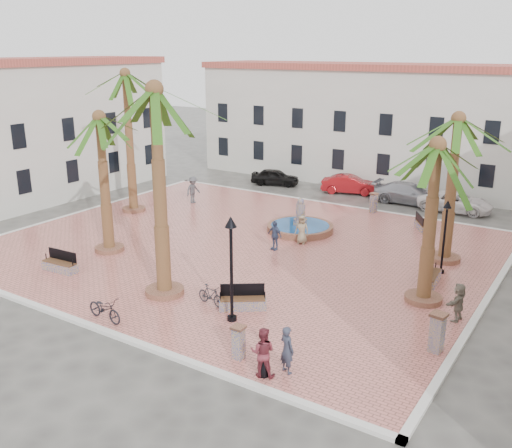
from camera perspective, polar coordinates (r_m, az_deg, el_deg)
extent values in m
plane|color=#56544F|center=(31.71, -1.52, -2.47)|extent=(120.00, 120.00, 0.00)
cube|color=#D07166|center=(31.69, -1.52, -2.34)|extent=(26.00, 22.00, 0.15)
cube|color=silver|center=(40.83, 7.21, 2.03)|extent=(26.30, 0.30, 0.16)
cube|color=silver|center=(24.15, -16.60, -9.61)|extent=(26.30, 0.30, 0.16)
cube|color=silver|center=(27.09, 22.03, -7.17)|extent=(0.30, 22.30, 0.16)
cube|color=silver|center=(40.15, -17.04, 1.14)|extent=(0.30, 22.30, 0.16)
cube|color=silver|center=(48.11, 12.17, 9.47)|extent=(30.00, 7.00, 9.00)
cube|color=#B34C3F|center=(47.73, 12.54, 15.12)|extent=(30.40, 7.40, 0.50)
cube|color=black|center=(51.63, -3.27, 7.75)|extent=(1.00, 0.12, 1.60)
cube|color=black|center=(49.54, 0.28, 7.37)|extent=(1.00, 0.12, 1.60)
cube|color=black|center=(47.66, 4.11, 6.93)|extent=(1.00, 0.12, 1.60)
cube|color=black|center=(46.01, 8.22, 6.43)|extent=(1.00, 0.12, 1.60)
cube|color=black|center=(44.61, 12.61, 5.85)|extent=(1.00, 0.12, 1.60)
cube|color=black|center=(43.49, 17.25, 5.20)|extent=(1.00, 0.12, 1.60)
cube|color=black|center=(42.68, 22.08, 4.49)|extent=(1.00, 0.12, 1.60)
cube|color=black|center=(51.22, -3.32, 11.06)|extent=(1.00, 0.12, 1.60)
cube|color=black|center=(49.12, 0.28, 10.82)|extent=(1.00, 0.12, 1.60)
cube|color=black|center=(47.22, 4.19, 10.52)|extent=(1.00, 0.12, 1.60)
cube|color=black|center=(45.55, 8.39, 10.13)|extent=(1.00, 0.12, 1.60)
cube|color=black|center=(44.14, 12.87, 9.67)|extent=(1.00, 0.12, 1.60)
cube|color=black|center=(43.01, 17.60, 9.11)|extent=(1.00, 0.12, 1.60)
cube|color=black|center=(42.18, 22.54, 8.46)|extent=(1.00, 0.12, 1.60)
cube|color=silver|center=(43.92, -22.74, 8.14)|extent=(6.00, 24.00, 9.50)
cube|color=#B34C3F|center=(43.53, -23.52, 14.63)|extent=(6.40, 24.40, 0.50)
cube|color=black|center=(40.82, -22.20, 3.95)|extent=(0.12, 1.00, 1.60)
cube|color=black|center=(43.17, -17.90, 5.06)|extent=(0.12, 1.00, 1.60)
cube|color=black|center=(45.74, -14.06, 6.03)|extent=(0.12, 1.00, 1.60)
cube|color=black|center=(48.51, -10.63, 6.86)|extent=(0.12, 1.00, 1.60)
cube|color=black|center=(40.31, -22.68, 8.09)|extent=(0.12, 1.00, 1.60)
cube|color=black|center=(42.68, -18.27, 8.99)|extent=(0.12, 1.00, 1.60)
cube|color=black|center=(45.28, -14.33, 9.75)|extent=(0.12, 1.00, 1.60)
cube|color=black|center=(48.08, -10.82, 10.38)|extent=(0.12, 1.00, 1.60)
cylinder|color=#8D5740|center=(34.28, 4.43, -0.39)|extent=(3.97, 3.97, 0.38)
cylinder|color=#194C8C|center=(34.23, 4.44, -0.12)|extent=(3.49, 3.49, 0.06)
cylinder|color=slate|center=(34.22, 4.44, -0.09)|extent=(0.85, 0.85, 0.76)
cylinder|color=slate|center=(34.00, 4.47, 1.12)|extent=(0.57, 0.57, 1.13)
sphere|color=slate|center=(33.81, 4.50, 2.27)|extent=(0.42, 0.42, 0.42)
cylinder|color=#8D5740|center=(39.32, -12.11, 1.47)|extent=(1.54, 1.54, 0.23)
cylinder|color=brown|center=(38.37, -12.53, 7.95)|extent=(0.50, 0.50, 8.78)
sphere|color=brown|center=(37.94, -12.97, 14.50)|extent=(0.67, 0.67, 0.67)
cylinder|color=#8D5740|center=(31.94, -14.43, -2.38)|extent=(1.56, 1.56, 0.23)
cylinder|color=brown|center=(30.95, -14.93, 3.92)|extent=(0.51, 0.51, 6.97)
sphere|color=brown|center=(30.37, -15.44, 10.33)|extent=(0.68, 0.68, 0.68)
cylinder|color=#8D5740|center=(25.97, -9.11, -6.63)|extent=(1.72, 1.72, 0.26)
cylinder|color=brown|center=(24.52, -9.61, 2.98)|extent=(0.56, 0.56, 8.69)
sphere|color=brown|center=(23.85, -10.14, 13.15)|extent=(0.75, 0.75, 0.75)
cylinder|color=#8D5740|center=(26.01, 16.38, -7.13)|extent=(1.61, 1.61, 0.24)
cylinder|color=brown|center=(24.84, 17.04, 0.08)|extent=(0.52, 0.52, 6.59)
sphere|color=brown|center=(24.12, 17.72, 7.57)|extent=(0.70, 0.70, 0.70)
cylinder|color=#8D5740|center=(31.10, 18.29, -3.24)|extent=(1.64, 1.64, 0.25)
cylinder|color=brown|center=(30.08, 18.94, 3.28)|extent=(0.53, 0.53, 7.04)
sphere|color=brown|center=(29.49, 19.60, 9.92)|extent=(0.72, 0.72, 0.72)
cube|color=slate|center=(29.72, -19.02, -4.08)|extent=(1.97, 0.72, 0.43)
cube|color=#56351E|center=(29.64, -19.06, -3.63)|extent=(1.86, 0.66, 0.06)
cube|color=black|center=(29.69, -18.78, -2.97)|extent=(1.83, 0.18, 0.54)
cylinder|color=black|center=(30.26, -20.26, -3.08)|extent=(0.05, 0.05, 0.32)
cylinder|color=black|center=(28.95, -17.86, -3.74)|extent=(0.05, 0.05, 0.32)
cube|color=slate|center=(24.20, -1.34, -8.01)|extent=(1.96, 1.64, 0.44)
cube|color=#56351E|center=(24.10, -1.35, -7.47)|extent=(1.84, 1.53, 0.07)
cube|color=black|center=(24.20, -1.37, -6.59)|extent=(1.55, 1.13, 0.55)
cylinder|color=black|center=(24.04, -3.60, -7.21)|extent=(0.05, 0.05, 0.33)
cylinder|color=black|center=(24.08, 0.89, -7.14)|extent=(0.05, 0.05, 0.33)
cube|color=slate|center=(27.88, 17.10, -5.31)|extent=(0.76, 1.97, 0.43)
cube|color=#56351E|center=(27.79, 17.15, -4.84)|extent=(0.69, 1.86, 0.06)
cube|color=black|center=(27.72, 16.72, -4.22)|extent=(0.21, 1.82, 0.53)
cylinder|color=black|center=(26.91, 16.79, -5.25)|extent=(0.05, 0.05, 0.32)
cylinder|color=black|center=(28.58, 17.53, -3.98)|extent=(0.05, 0.05, 0.32)
cube|color=slate|center=(35.84, 16.32, -0.25)|extent=(1.41, 1.81, 0.40)
cube|color=#56351E|center=(35.78, 16.35, 0.10)|extent=(1.32, 1.70, 0.06)
cube|color=black|center=(35.65, 16.04, 0.52)|extent=(0.94, 1.46, 0.50)
cylinder|color=black|center=(34.97, 16.72, -0.12)|extent=(0.05, 0.05, 0.30)
cylinder|color=black|center=(36.53, 16.02, 0.67)|extent=(0.05, 0.05, 0.30)
cylinder|color=black|center=(23.35, -2.41, -9.39)|extent=(0.39, 0.39, 0.17)
cylinder|color=black|center=(22.53, -2.47, -4.90)|extent=(0.13, 0.13, 3.90)
cone|color=black|center=(21.83, -2.54, 0.23)|extent=(0.48, 0.48, 0.43)
sphere|color=beige|center=(21.87, -2.54, -0.17)|extent=(0.26, 0.26, 0.26)
cylinder|color=black|center=(29.36, 17.99, -4.54)|extent=(0.33, 0.33, 0.15)
cylinder|color=black|center=(28.82, 18.29, -1.49)|extent=(0.11, 0.11, 3.26)
cone|color=black|center=(28.33, 18.62, 1.90)|extent=(0.40, 0.40, 0.36)
sphere|color=beige|center=(28.36, 18.59, 1.64)|extent=(0.22, 0.22, 0.22)
cube|color=slate|center=(20.48, -1.76, -11.86)|extent=(0.37, 0.37, 1.17)
cube|color=#8D5740|center=(20.18, -1.78, -10.30)|extent=(0.46, 0.46, 0.09)
cube|color=slate|center=(38.75, 11.66, 2.03)|extent=(0.46, 0.46, 1.23)
cube|color=#8D5740|center=(38.58, 11.72, 2.98)|extent=(0.58, 0.58, 0.09)
cube|color=slate|center=(21.83, 17.65, -10.44)|extent=(0.49, 0.49, 1.41)
cube|color=#8D5740|center=(21.49, 17.84, -8.65)|extent=(0.62, 0.62, 0.11)
cylinder|color=black|center=(19.63, 0.78, -14.12)|extent=(0.34, 0.34, 0.66)
imported|color=#303445|center=(19.60, 3.12, -12.43)|extent=(0.73, 0.61, 1.70)
imported|color=black|center=(23.93, -14.89, -8.20)|extent=(1.95, 0.83, 1.00)
imported|color=maroon|center=(19.37, 0.67, -12.70)|extent=(1.04, 0.93, 1.76)
imported|color=black|center=(24.56, -4.55, -7.11)|extent=(1.52, 0.64, 0.89)
imported|color=gray|center=(31.93, 4.61, -0.56)|extent=(0.86, 0.63, 1.63)
imported|color=#374465|center=(30.88, 1.87, -1.13)|extent=(1.02, 0.59, 1.63)
imported|color=#48484D|center=(40.46, -6.31, 3.42)|extent=(0.82, 1.29, 1.89)
imported|color=#786D5D|center=(24.40, 19.59, -7.36)|extent=(0.70, 1.54, 1.60)
imported|color=black|center=(46.35, 1.92, 4.72)|extent=(4.13, 2.57, 1.31)
imported|color=maroon|center=(44.15, 9.36, 3.93)|extent=(4.51, 2.70, 1.40)
imported|color=#9B9AA3|center=(42.12, 15.05, 2.97)|extent=(5.13, 2.21, 1.47)
imported|color=white|center=(40.99, 19.30, 2.11)|extent=(4.98, 2.49, 1.36)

